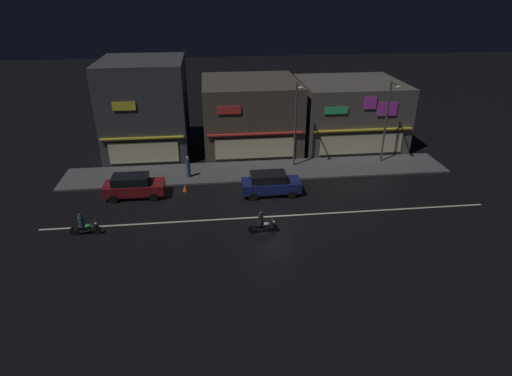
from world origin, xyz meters
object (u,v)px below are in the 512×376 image
object	(u,v)px
streetlamp_west	(296,118)
motorcycle_lead	(84,226)
parked_car_trailing	(133,186)
streetlamp_mid	(388,116)
parked_car_near_kerb	(270,183)
motorcycle_following	(262,224)
traffic_cone	(185,188)
pedestrian_on_sidewalk	(188,167)

from	to	relation	value
streetlamp_west	motorcycle_lead	distance (m)	17.87
parked_car_trailing	motorcycle_lead	size ratio (longest dim) A/B	2.26
streetlamp_west	streetlamp_mid	world-z (taller)	streetlamp_west
parked_car_near_kerb	parked_car_trailing	distance (m)	9.96
streetlamp_west	motorcycle_lead	bearing A→B (deg)	-149.07
motorcycle_following	traffic_cone	distance (m)	8.26
streetlamp_west	traffic_cone	xyz separation A→B (m)	(-9.04, -3.48, -4.04)
streetlamp_mid	motorcycle_lead	xyz separation A→B (m)	(-22.71, -9.01, -3.61)
streetlamp_mid	motorcycle_following	world-z (taller)	streetlamp_mid
pedestrian_on_sidewalk	parked_car_trailing	bearing A→B (deg)	59.49
motorcycle_lead	parked_car_trailing	bearing A→B (deg)	-115.40
streetlamp_mid	streetlamp_west	bearing A→B (deg)	-179.85
streetlamp_west	parked_car_trailing	distance (m)	13.73
motorcycle_lead	motorcycle_following	size ratio (longest dim) A/B	1.00
pedestrian_on_sidewalk	streetlamp_west	bearing A→B (deg)	-148.42
parked_car_trailing	traffic_cone	xyz separation A→B (m)	(3.64, 0.48, -0.59)
streetlamp_mid	traffic_cone	xyz separation A→B (m)	(-16.75, -3.50, -3.97)
pedestrian_on_sidewalk	parked_car_near_kerb	size ratio (longest dim) A/B	0.41
streetlamp_mid	pedestrian_on_sidewalk	world-z (taller)	streetlamp_mid
parked_car_near_kerb	streetlamp_mid	bearing A→B (deg)	-155.78
streetlamp_west	parked_car_near_kerb	size ratio (longest dim) A/B	1.65
parked_car_trailing	motorcycle_following	bearing A→B (deg)	-35.03
streetlamp_west	pedestrian_on_sidewalk	xyz separation A→B (m)	(-8.82, -1.19, -3.36)
pedestrian_on_sidewalk	motorcycle_lead	world-z (taller)	pedestrian_on_sidewalk
streetlamp_west	motorcycle_following	distance (m)	11.41
streetlamp_west	motorcycle_following	world-z (taller)	streetlamp_west
motorcycle_lead	parked_car_near_kerb	bearing A→B (deg)	-161.32
streetlamp_mid	traffic_cone	bearing A→B (deg)	-168.21
pedestrian_on_sidewalk	traffic_cone	size ratio (longest dim) A/B	3.19
traffic_cone	parked_car_trailing	bearing A→B (deg)	-172.49
parked_car_near_kerb	traffic_cone	world-z (taller)	parked_car_near_kerb
parked_car_near_kerb	motorcycle_lead	world-z (taller)	parked_car_near_kerb
parked_car_trailing	motorcycle_following	distance (m)	10.58
streetlamp_west	motorcycle_lead	xyz separation A→B (m)	(-15.00, -8.99, -3.69)
parked_car_near_kerb	parked_car_trailing	size ratio (longest dim) A/B	1.00
streetlamp_mid	motorcycle_following	bearing A→B (deg)	-139.44
streetlamp_west	traffic_cone	distance (m)	10.50
streetlamp_mid	parked_car_trailing	size ratio (longest dim) A/B	1.61
pedestrian_on_sidewalk	parked_car_trailing	xyz separation A→B (m)	(-3.87, -2.77, -0.09)
pedestrian_on_sidewalk	motorcycle_lead	bearing A→B (deg)	75.48
motorcycle_following	traffic_cone	world-z (taller)	motorcycle_following
streetlamp_mid	parked_car_trailing	xyz separation A→B (m)	(-20.39, -3.98, -3.38)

